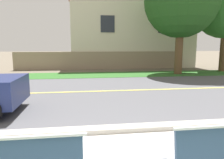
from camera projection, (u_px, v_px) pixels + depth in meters
The scene contains 7 objects.
ground_plane at pixel (93, 85), 10.03m from camera, with size 140.00×140.00×0.00m, color #665B4C.
curb_edge at pixel (106, 130), 4.49m from camera, with size 44.00×0.30×0.11m, color #ADA89E.
street_asphalt at pixel (95, 91), 8.56m from camera, with size 52.00×8.00×0.01m, color #515156.
road_centre_line at pixel (95, 91), 8.56m from camera, with size 48.00×0.14×0.01m, color #E0CC4C.
far_verge_grass at pixel (90, 75), 13.49m from camera, with size 48.00×2.80×0.02m, color #2D6026.
garden_wall at pixel (99, 60), 16.91m from camera, with size 13.00×0.36×1.40m, color gray.
house_across_street at pixel (128, 28), 20.02m from camera, with size 11.34×6.91×7.07m.
Camera 1 is at (-0.46, -1.90, 1.81)m, focal length 33.79 mm.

